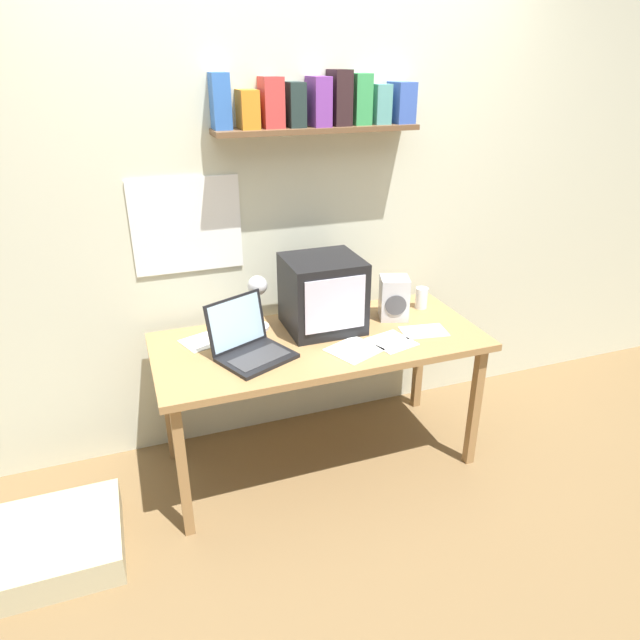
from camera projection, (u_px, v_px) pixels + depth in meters
ground_plane at (320, 458)px, 3.07m from camera, size 12.00×12.00×0.00m
back_wall at (291, 198)px, 2.91m from camera, size 5.60×0.24×2.60m
corner_desk at (320, 350)px, 2.80m from camera, size 1.60×0.71×0.72m
crt_monitor at (323, 294)px, 2.82m from camera, size 0.37×0.35×0.36m
laptop at (248, 342)px, 2.59m from camera, size 0.40×0.39×0.26m
desk_lamp at (257, 296)px, 2.76m from camera, size 0.13×0.17×0.30m
juice_glass at (421, 299)px, 3.10m from camera, size 0.07×0.07×0.11m
space_heater at (394, 298)px, 2.95m from camera, size 0.18×0.18×0.22m
loose_paper_near_laptop at (424, 331)px, 2.84m from camera, size 0.24×0.18×0.00m
printed_handout at (354, 350)px, 2.66m from camera, size 0.28×0.27×0.00m
open_notebook at (211, 339)px, 2.77m from camera, size 0.32×0.25×0.00m
loose_paper_near_monitor at (392, 342)px, 2.74m from camera, size 0.23×0.23×0.00m
floor_cushion at (59, 543)px, 2.45m from camera, size 0.52×0.52×0.14m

